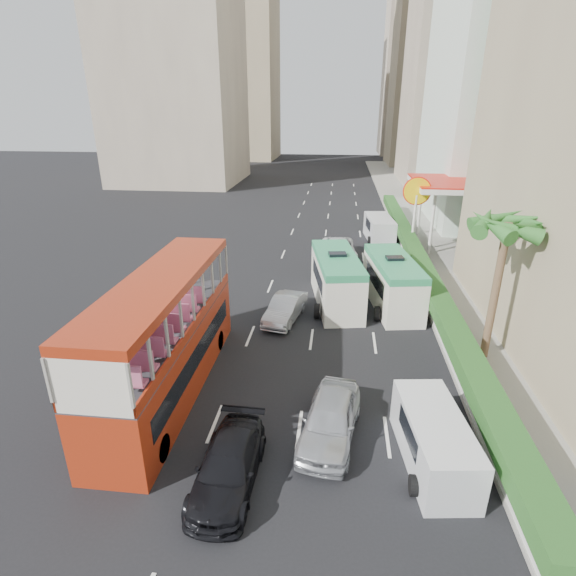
# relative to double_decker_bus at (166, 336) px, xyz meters

# --- Properties ---
(ground_plane) EXTENTS (200.00, 200.00, 0.00)m
(ground_plane) POSITION_rel_double_decker_bus_xyz_m (6.00, 0.00, -2.53)
(ground_plane) COLOR black
(ground_plane) RESTS_ON ground
(double_decker_bus) EXTENTS (2.50, 11.00, 5.06)m
(double_decker_bus) POSITION_rel_double_decker_bus_xyz_m (0.00, 0.00, 0.00)
(double_decker_bus) COLOR #9A270F
(double_decker_bus) RESTS_ON ground
(car_silver_lane_a) EXTENTS (2.21, 4.32, 1.36)m
(car_silver_lane_a) POSITION_rel_double_decker_bus_xyz_m (3.98, 7.13, -2.53)
(car_silver_lane_a) COLOR #BABCC1
(car_silver_lane_a) RESTS_ON ground
(car_silver_lane_b) EXTENTS (2.50, 4.77, 1.55)m
(car_silver_lane_b) POSITION_rel_double_decker_bus_xyz_m (6.73, -2.24, -2.53)
(car_silver_lane_b) COLOR #BABCC1
(car_silver_lane_b) RESTS_ON ground
(car_black) EXTENTS (1.94, 4.56, 1.31)m
(car_black) POSITION_rel_double_decker_bus_xyz_m (3.61, -4.74, -2.53)
(car_black) COLOR black
(car_black) RESTS_ON ground
(van_asset) EXTENTS (2.95, 5.61, 1.51)m
(van_asset) POSITION_rel_double_decker_bus_xyz_m (6.88, 18.27, -2.53)
(van_asset) COLOR silver
(van_asset) RESTS_ON ground
(minibus_near) EXTENTS (3.38, 7.08, 3.01)m
(minibus_near) POSITION_rel_double_decker_bus_xyz_m (6.75, 9.80, -1.02)
(minibus_near) COLOR silver
(minibus_near) RESTS_ON ground
(minibus_far) EXTENTS (3.17, 6.78, 2.89)m
(minibus_far) POSITION_rel_double_decker_bus_xyz_m (10.05, 9.82, -1.09)
(minibus_far) COLOR silver
(minibus_far) RESTS_ON ground
(panel_van_near) EXTENTS (2.33, 4.65, 1.78)m
(panel_van_near) POSITION_rel_double_decker_bus_xyz_m (10.15, -3.10, -1.64)
(panel_van_near) COLOR silver
(panel_van_near) RESTS_ON ground
(panel_van_far) EXTENTS (2.55, 5.27, 2.03)m
(panel_van_far) POSITION_rel_double_decker_bus_xyz_m (10.36, 24.17, -1.51)
(panel_van_far) COLOR silver
(panel_van_far) RESTS_ON ground
(sidewalk) EXTENTS (6.00, 120.00, 0.18)m
(sidewalk) POSITION_rel_double_decker_bus_xyz_m (15.00, 25.00, -2.44)
(sidewalk) COLOR #99968C
(sidewalk) RESTS_ON ground
(kerb_wall) EXTENTS (0.30, 44.00, 1.00)m
(kerb_wall) POSITION_rel_double_decker_bus_xyz_m (12.20, 14.00, -1.85)
(kerb_wall) COLOR silver
(kerb_wall) RESTS_ON sidewalk
(hedge) EXTENTS (1.10, 44.00, 0.70)m
(hedge) POSITION_rel_double_decker_bus_xyz_m (12.20, 14.00, -1.00)
(hedge) COLOR #2D6626
(hedge) RESTS_ON kerb_wall
(palm_tree) EXTENTS (0.36, 0.36, 6.40)m
(palm_tree) POSITION_rel_double_decker_bus_xyz_m (13.80, 4.00, 0.85)
(palm_tree) COLOR brown
(palm_tree) RESTS_ON sidewalk
(shell_station) EXTENTS (6.50, 8.00, 5.50)m
(shell_station) POSITION_rel_double_decker_bus_xyz_m (16.00, 23.00, 0.22)
(shell_station) COLOR silver
(shell_station) RESTS_ON ground
(tower_far_a) EXTENTS (14.00, 14.00, 44.00)m
(tower_far_a) POSITION_rel_double_decker_bus_xyz_m (23.00, 82.00, 19.47)
(tower_far_a) COLOR tan
(tower_far_a) RESTS_ON ground
(tower_far_b) EXTENTS (14.00, 14.00, 40.00)m
(tower_far_b) POSITION_rel_double_decker_bus_xyz_m (23.00, 104.00, 17.47)
(tower_far_b) COLOR #B3A28D
(tower_far_b) RESTS_ON ground
(tower_left_b) EXTENTS (16.00, 16.00, 46.00)m
(tower_left_b) POSITION_rel_double_decker_bus_xyz_m (-16.00, 90.00, 20.47)
(tower_left_b) COLOR tan
(tower_left_b) RESTS_ON ground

